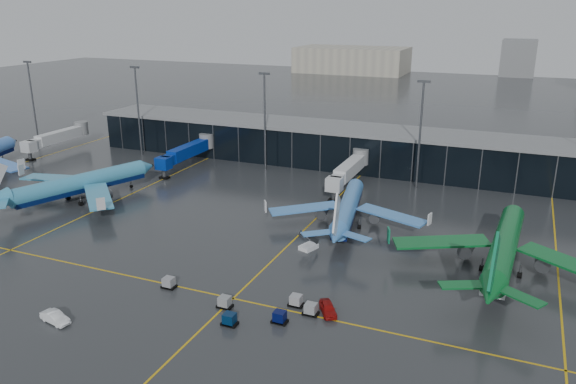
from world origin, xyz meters
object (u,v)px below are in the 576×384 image
at_px(airliner_arkefly, 80,173).
at_px(airliner_aer_lingus, 506,232).
at_px(baggage_carts, 250,305).
at_px(service_van_white, 55,317).
at_px(airliner_klm_near, 348,197).
at_px(mobile_airstair, 309,245).
at_px(service_van_red, 328,308).

height_order(airliner_arkefly, airliner_aer_lingus, airliner_aer_lingus).
bearing_deg(airliner_arkefly, baggage_carts, -7.44).
bearing_deg(service_van_white, baggage_carts, -48.81).
relative_size(airliner_arkefly, service_van_white, 8.80).
height_order(airliner_arkefly, baggage_carts, airliner_arkefly).
bearing_deg(airliner_klm_near, airliner_aer_lingus, -27.48).
bearing_deg(mobile_airstair, service_van_white, -103.21).
xyz_separation_m(airliner_arkefly, service_van_white, (32.61, -41.66, -5.72)).
bearing_deg(airliner_klm_near, service_van_red, -87.42).
bearing_deg(baggage_carts, airliner_aer_lingus, 40.71).
height_order(airliner_aer_lingus, service_van_red, airliner_aer_lingus).
height_order(airliner_klm_near, mobile_airstair, airliner_klm_near).
xyz_separation_m(baggage_carts, service_van_red, (10.57, 3.40, 0.05)).
bearing_deg(baggage_carts, service_van_red, 17.84).
height_order(service_van_red, service_van_white, service_van_red).
height_order(baggage_carts, service_van_red, baggage_carts).
distance_m(airliner_klm_near, service_van_red, 35.08).
relative_size(airliner_klm_near, baggage_carts, 1.48).
bearing_deg(airliner_aer_lingus, service_van_red, -128.90).
bearing_deg(mobile_airstair, airliner_klm_near, 97.94).
height_order(airliner_arkefly, service_van_white, airliner_arkefly).
xyz_separation_m(baggage_carts, mobile_airstair, (0.13, 23.07, 0.01)).
relative_size(airliner_aer_lingus, service_van_red, 9.01).
height_order(airliner_arkefly, airliner_klm_near, airliner_arkefly).
height_order(airliner_aer_lingus, baggage_carts, airliner_aer_lingus).
bearing_deg(airliner_aer_lingus, airliner_arkefly, -177.27).
distance_m(service_van_red, service_van_white, 37.81).
height_order(airliner_arkefly, mobile_airstair, airliner_arkefly).
relative_size(baggage_carts, mobile_airstair, 6.73).
bearing_deg(mobile_airstair, airliner_aer_lingus, 28.07).
distance_m(airliner_arkefly, mobile_airstair, 56.55).
height_order(airliner_klm_near, airliner_aer_lingus, airliner_aer_lingus).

